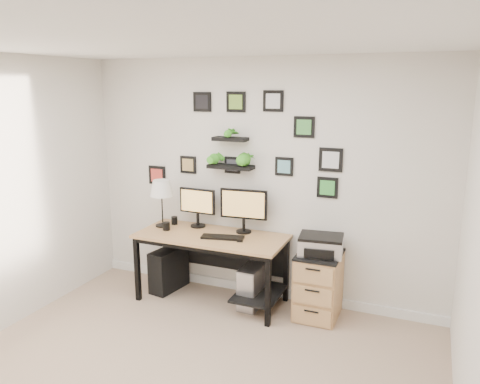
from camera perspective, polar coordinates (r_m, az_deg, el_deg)
The scene contains 14 objects.
room at distance 5.42m, azimuth 2.23°, elevation -11.74°, with size 4.00×4.00×4.00m.
desk at distance 5.06m, azimuth -2.97°, elevation -6.52°, with size 1.60×0.70×0.75m.
monitor_left at distance 5.23m, azimuth -5.22°, elevation -1.54°, with size 0.43×0.17×0.44m.
monitor_right at distance 5.00m, azimuth 0.44°, elevation -1.85°, with size 0.52×0.18×0.48m.
keyboard at distance 4.90m, azimuth -2.13°, elevation -5.53°, with size 0.44×0.14×0.02m, color black.
mouse at distance 4.81m, azimuth 0.01°, elevation -5.81°, with size 0.06×0.10×0.03m, color black.
table_lamp at distance 5.27m, azimuth -9.56°, elevation 0.33°, with size 0.26×0.26×0.53m.
mug at distance 5.21m, azimuth -8.97°, elevation -4.14°, with size 0.08×0.08×0.09m, color black.
pen_cup at distance 5.41m, azimuth -8.00°, elevation -3.46°, with size 0.07×0.07×0.09m, color black.
pc_tower_black at distance 5.51m, azimuth -8.67°, elevation -9.29°, with size 0.21×0.48×0.48m, color black.
pc_tower_grey at distance 5.08m, azimuth 1.63°, elevation -11.33°, with size 0.22×0.46×0.45m.
file_cabinet at distance 4.88m, azimuth 9.51°, elevation -11.12°, with size 0.43×0.53×0.67m.
printer at distance 4.71m, azimuth 9.83°, elevation -6.38°, with size 0.46×0.39×0.19m.
wall_decor at distance 5.00m, azimuth -0.22°, elevation 5.40°, with size 2.27×0.18×1.10m.
Camera 1 is at (1.69, -2.64, 2.31)m, focal length 35.00 mm.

